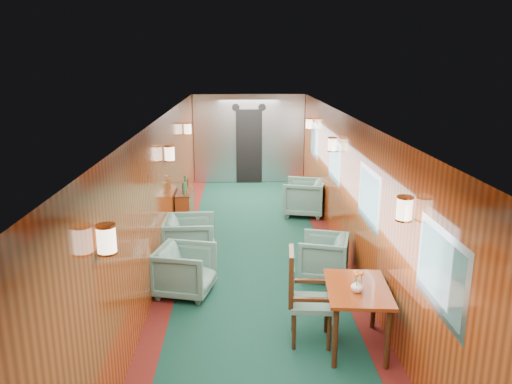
% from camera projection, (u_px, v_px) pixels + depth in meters
% --- Properties ---
extents(room, '(12.00, 12.10, 2.40)m').
position_uv_depth(room, '(257.00, 169.00, 7.67)').
color(room, '#0E3326').
rests_on(room, ground).
extents(bulkhead, '(2.98, 0.17, 2.39)m').
position_uv_depth(bulkhead, '(249.00, 139.00, 13.49)').
color(bulkhead, '#B8BAC0').
rests_on(bulkhead, ground).
extents(windows_right, '(0.02, 8.60, 0.80)m').
position_uv_depth(windows_right, '(349.00, 177.00, 8.00)').
color(windows_right, '#B8BABF').
rests_on(windows_right, ground).
extents(wall_sconces, '(2.97, 7.97, 0.25)m').
position_uv_depth(wall_sconces, '(256.00, 153.00, 8.17)').
color(wall_sconces, '#FFE7C6').
rests_on(wall_sconces, ground).
extents(dining_table, '(0.79, 1.06, 0.75)m').
position_uv_depth(dining_table, '(357.00, 297.00, 5.71)').
color(dining_table, maroon).
rests_on(dining_table, ground).
extents(side_chair, '(0.55, 0.58, 1.15)m').
position_uv_depth(side_chair, '(302.00, 293.00, 5.84)').
color(side_chair, '#1F4A44').
rests_on(side_chair, ground).
extents(credenza, '(0.29, 0.91, 1.09)m').
position_uv_depth(credenza, '(185.00, 210.00, 9.75)').
color(credenza, maroon).
rests_on(credenza, ground).
extents(flower_vase, '(0.17, 0.17, 0.15)m').
position_uv_depth(flower_vase, '(357.00, 286.00, 5.55)').
color(flower_vase, silver).
rests_on(flower_vase, dining_table).
extents(armchair_left_near, '(0.93, 0.91, 0.70)m').
position_uv_depth(armchair_left_near, '(185.00, 271.00, 7.12)').
color(armchair_left_near, '#1F4A44').
rests_on(armchair_left_near, ground).
extents(armchair_left_far, '(0.87, 0.85, 0.77)m').
position_uv_depth(armchair_left_far, '(190.00, 239.00, 8.27)').
color(armchair_left_far, '#1F4A44').
rests_on(armchair_left_far, ground).
extents(armchair_right_near, '(0.89, 0.88, 0.66)m').
position_uv_depth(armchair_right_near, '(323.00, 256.00, 7.69)').
color(armchair_right_near, '#1F4A44').
rests_on(armchair_right_near, ground).
extents(armchair_right_far, '(1.03, 1.02, 0.78)m').
position_uv_depth(armchair_right_far, '(304.00, 197.00, 10.77)').
color(armchair_right_far, '#1F4A44').
rests_on(armchair_right_far, ground).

